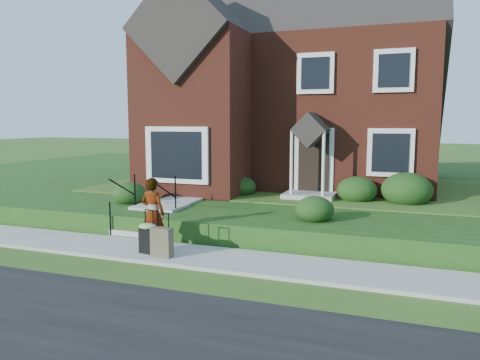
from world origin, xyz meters
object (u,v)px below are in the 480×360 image
at_px(front_steps, 152,215).
at_px(suitcase_black, 148,236).
at_px(suitcase_olive, 162,242).
at_px(woman, 153,213).

distance_m(front_steps, suitcase_black, 2.39).
relative_size(front_steps, suitcase_black, 2.01).
height_order(front_steps, suitcase_olive, front_steps).
xyz_separation_m(woman, suitcase_black, (0.10, -0.42, -0.46)).
height_order(woman, suitcase_black, woman).
distance_m(woman, suitcase_olive, 0.93).
bearing_deg(suitcase_olive, front_steps, 123.90).
bearing_deg(woman, front_steps, -53.31).
relative_size(front_steps, suitcase_olive, 2.05).
height_order(suitcase_black, suitcase_olive, suitcase_black).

